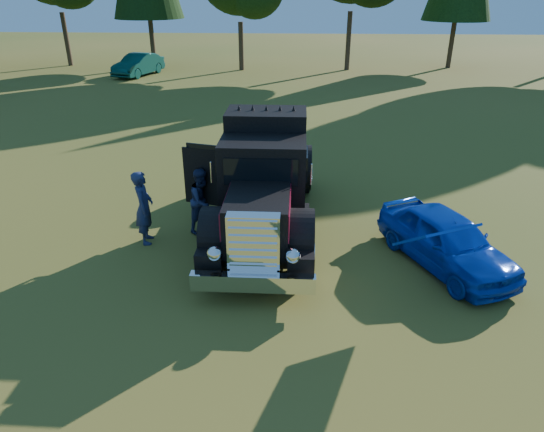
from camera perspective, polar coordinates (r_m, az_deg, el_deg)
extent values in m
plane|color=#3C5017|center=(10.31, 0.09, -9.37)|extent=(120.00, 120.00, 0.00)
cylinder|color=#2D2116|center=(43.72, -23.02, 18.58)|extent=(0.36, 0.36, 3.96)
cylinder|color=#2D2116|center=(40.74, -13.97, 19.90)|extent=(0.36, 0.36, 4.68)
cylinder|color=#2D2116|center=(38.42, -3.66, 19.30)|extent=(0.36, 0.36, 3.42)
cylinder|color=#2D2116|center=(38.78, 8.98, 19.65)|extent=(0.36, 0.36, 4.14)
cylinder|color=#2D2116|center=(41.73, 20.45, 19.11)|extent=(0.36, 0.36, 4.50)
cylinder|color=black|center=(10.93, -7.16, -3.98)|extent=(0.32, 1.10, 1.10)
cylinder|color=black|center=(10.77, 3.94, -4.32)|extent=(0.32, 1.10, 1.10)
cylinder|color=black|center=(15.23, -4.11, 4.95)|extent=(0.32, 1.10, 1.10)
cylinder|color=black|center=(15.12, 3.84, 4.79)|extent=(0.32, 1.10, 1.10)
cylinder|color=black|center=(15.20, -2.87, 4.93)|extent=(0.32, 1.10, 1.10)
cylinder|color=black|center=(15.12, 2.58, 4.82)|extent=(0.32, 1.10, 1.10)
cube|color=black|center=(13.08, -0.72, 1.76)|extent=(1.60, 6.40, 0.28)
cube|color=white|center=(9.74, -2.27, -7.82)|extent=(2.50, 0.22, 0.36)
cube|color=white|center=(9.63, -2.17, -3.36)|extent=(1.05, 0.30, 1.30)
cube|color=black|center=(10.53, -1.66, -0.35)|extent=(1.35, 1.80, 1.10)
cube|color=maroon|center=(10.53, -5.42, 0.72)|extent=(0.02, 1.80, 0.60)
cube|color=maroon|center=(10.41, 2.11, 0.54)|extent=(0.02, 1.80, 0.60)
cylinder|color=black|center=(10.72, -6.75, -2.14)|extent=(0.55, 1.24, 1.24)
cylinder|color=black|center=(10.57, 3.46, -2.42)|extent=(0.55, 1.24, 1.24)
sphere|color=white|center=(9.77, -6.77, -4.43)|extent=(0.32, 0.32, 0.32)
sphere|color=white|center=(9.63, 2.45, -4.72)|extent=(0.32, 0.32, 0.32)
cube|color=black|center=(11.85, -1.06, 4.02)|extent=(2.05, 1.30, 2.10)
cube|color=black|center=(11.04, -1.33, 5.15)|extent=(1.70, 0.05, 0.65)
cube|color=black|center=(13.00, -0.64, 6.94)|extent=(2.05, 1.30, 2.50)
cube|color=black|center=(14.81, -0.20, 6.05)|extent=(2.00, 2.00, 0.35)
cube|color=black|center=(12.56, -8.03, 4.56)|extent=(1.08, 0.33, 1.50)
cube|color=maroon|center=(12.66, -8.00, 4.01)|extent=(0.83, 0.23, 0.75)
imported|color=#0821B5|center=(11.78, 19.79, -2.64)|extent=(2.97, 4.02, 1.27)
cube|color=#0821B5|center=(9.86, 18.73, -2.11)|extent=(1.57, 1.40, 0.67)
imported|color=#1A1C3D|center=(12.34, -14.83, 0.97)|extent=(0.56, 0.75, 1.88)
imported|color=navy|center=(12.67, -8.14, 1.85)|extent=(1.00, 1.05, 1.72)
imported|color=#0A363D|center=(37.22, -15.45, 16.78)|extent=(2.80, 4.79, 1.49)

